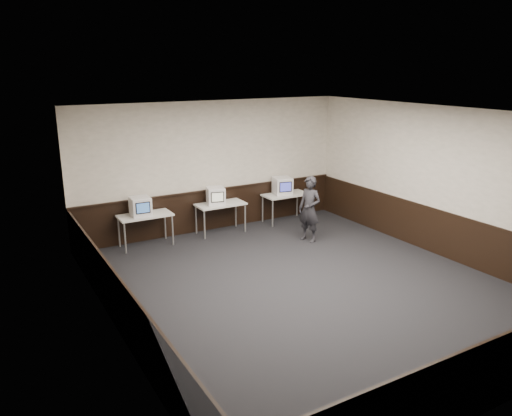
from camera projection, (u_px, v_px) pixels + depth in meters
The scene contains 17 objects.
floor at pixel (305, 286), 9.38m from camera, with size 8.00×8.00×0.00m, color black.
ceiling at pixel (310, 114), 8.51m from camera, with size 8.00×8.00×0.00m, color white.
back_wall at pixel (213, 166), 12.28m from camera, with size 7.00×7.00×0.00m, color beige.
left_wall at pixel (112, 236), 7.26m from camera, with size 8.00×8.00×0.00m, color beige.
right_wall at pixel (442, 182), 10.63m from camera, with size 8.00×8.00×0.00m, color beige.
wainscot_back at pixel (214, 210), 12.56m from camera, with size 6.98×0.04×1.00m, color black.
wainscot_front at pixel (501, 370), 5.93m from camera, with size 6.98×0.04×1.00m, color black.
wainscot_left at pixel (119, 304), 7.58m from camera, with size 0.04×7.98×1.00m, color black.
wainscot_right at pixel (436, 231), 10.92m from camera, with size 0.04×7.98×1.00m, color black.
wainscot_rail at pixel (214, 190), 12.40m from camera, with size 6.98×0.06×0.04m, color black.
desk_left at pixel (145, 218), 11.29m from camera, with size 1.20×0.60×0.75m.
desk_center at pixel (221, 206), 12.20m from camera, with size 1.20×0.60×0.75m.
desk_right at pixel (285, 196), 13.11m from camera, with size 1.20×0.60×0.75m.
emac_left at pixel (140, 206), 11.13m from camera, with size 0.45×0.48×0.43m.
emac_center at pixel (216, 196), 12.07m from camera, with size 0.51×0.53×0.42m.
emac_right at pixel (282, 186), 13.00m from camera, with size 0.54×0.56×0.45m.
person at pixel (309, 209), 11.60m from camera, with size 0.57×0.37×1.55m, color #232328.
Camera 1 is at (-5.11, -7.01, 3.99)m, focal length 35.00 mm.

